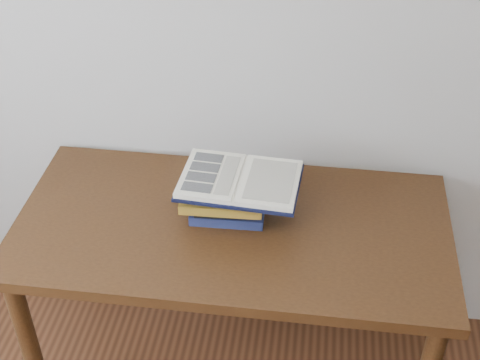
# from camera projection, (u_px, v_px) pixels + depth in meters

# --- Properties ---
(desk) EXTENTS (1.37, 0.68, 0.73)m
(desk) POSITION_uv_depth(u_px,v_px,m) (232.00, 246.00, 2.15)
(desk) COLOR #402510
(desk) RESTS_ON ground
(book_stack) EXTENTS (0.26, 0.18, 0.13)m
(book_stack) POSITION_uv_depth(u_px,v_px,m) (226.00, 199.00, 2.09)
(book_stack) COLOR #182949
(book_stack) RESTS_ON desk
(open_book) EXTENTS (0.38, 0.27, 0.03)m
(open_book) POSITION_uv_depth(u_px,v_px,m) (240.00, 180.00, 2.04)
(open_book) COLOR black
(open_book) RESTS_ON book_stack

